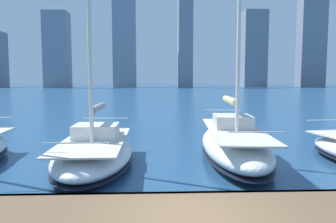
% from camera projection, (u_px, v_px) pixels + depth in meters
% --- Properties ---
extents(dock_pier, '(28.00, 2.80, 0.60)m').
position_uv_depth(dock_pier, '(188.00, 214.00, 7.10)').
color(dock_pier, brown).
rests_on(dock_pier, ground).
extents(city_skyline, '(174.73, 24.57, 52.70)m').
position_uv_depth(city_skyline, '(184.00, 45.00, 166.00)').
color(city_skyline, slate).
rests_on(city_skyline, ground).
extents(sailboat_tan, '(3.29, 8.76, 11.15)m').
position_uv_depth(sailboat_tan, '(234.00, 142.00, 14.23)').
color(sailboat_tan, white).
rests_on(sailboat_tan, ground).
extents(sailboat_grey, '(2.98, 7.12, 10.26)m').
position_uv_depth(sailboat_grey, '(95.00, 151.00, 13.01)').
color(sailboat_grey, white).
rests_on(sailboat_grey, ground).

